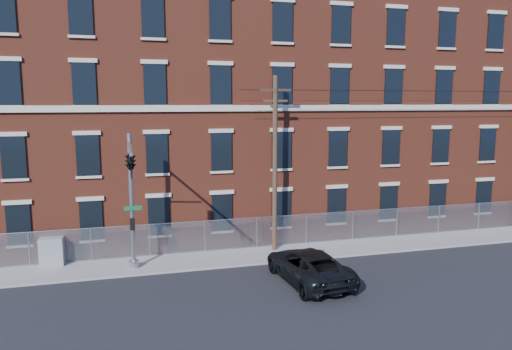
{
  "coord_description": "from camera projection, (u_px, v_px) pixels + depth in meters",
  "views": [
    {
      "loc": [
        -6.21,
        -20.53,
        8.68
      ],
      "look_at": [
        0.45,
        4.0,
        4.82
      ],
      "focal_mm": 34.02,
      "sensor_mm": 36.0,
      "label": 1
    }
  ],
  "objects": [
    {
      "name": "chain_link_fence",
      "position": [
        418.0,
        220.0,
        31.46
      ],
      "size": [
        59.06,
        0.06,
        1.85
      ],
      "color": "#A5A8AD",
      "rests_on": "ground"
    },
    {
      "name": "pickup_truck",
      "position": [
        308.0,
        266.0,
        23.51
      ],
      "size": [
        3.13,
        5.93,
        1.59
      ],
      "primitive_type": "imported",
      "rotation": [
        0.0,
        0.0,
        3.23
      ],
      "color": "black",
      "rests_on": "ground"
    },
    {
      "name": "utility_pole_near",
      "position": [
        275.0,
        161.0,
        27.56
      ],
      "size": [
        1.8,
        0.28,
        10.0
      ],
      "color": "#442F22",
      "rests_on": "ground"
    },
    {
      "name": "ground",
      "position": [
        269.0,
        290.0,
        22.5
      ],
      "size": [
        140.0,
        140.0,
        0.0
      ],
      "primitive_type": "plane",
      "color": "black",
      "rests_on": "ground"
    },
    {
      "name": "utility_cabinet",
      "position": [
        52.0,
        252.0,
        25.46
      ],
      "size": [
        1.23,
        0.67,
        1.5
      ],
      "primitive_type": "cube",
      "rotation": [
        0.0,
        0.0,
        -0.06
      ],
      "color": "gray",
      "rests_on": "sidewalk"
    },
    {
      "name": "sidewalk",
      "position": [
        429.0,
        240.0,
        30.37
      ],
      "size": [
        65.0,
        3.0,
        0.12
      ],
      "primitive_type": "cube",
      "color": "gray",
      "rests_on": "ground"
    },
    {
      "name": "traffic_signal_mast",
      "position": [
        131.0,
        174.0,
        22.22
      ],
      "size": [
        0.9,
        6.75,
        7.0
      ],
      "color": "#9EA0A5",
      "rests_on": "ground"
    },
    {
      "name": "mill_building",
      "position": [
        366.0,
        108.0,
        37.67
      ],
      "size": [
        55.3,
        14.32,
        16.3
      ],
      "color": "maroon",
      "rests_on": "ground"
    }
  ]
}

